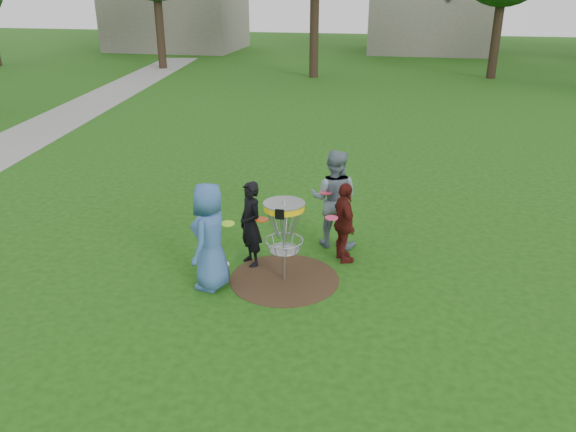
% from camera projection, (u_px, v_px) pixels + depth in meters
% --- Properties ---
extents(ground, '(100.00, 100.00, 0.00)m').
position_uv_depth(ground, '(284.00, 279.00, 9.20)').
color(ground, '#19470F').
rests_on(ground, ground).
extents(dirt_patch, '(1.80, 1.80, 0.01)m').
position_uv_depth(dirt_patch, '(284.00, 279.00, 9.20)').
color(dirt_patch, '#47331E').
rests_on(dirt_patch, ground).
extents(concrete_path, '(7.75, 39.92, 0.02)m').
position_uv_depth(concrete_path, '(36.00, 132.00, 18.30)').
color(concrete_path, '#9E9E99').
rests_on(concrete_path, ground).
extents(player_blue, '(0.62, 0.89, 1.73)m').
position_uv_depth(player_blue, '(210.00, 237.00, 8.67)').
color(player_blue, '#385F9B').
rests_on(player_blue, ground).
extents(player_black, '(0.63, 0.64, 1.48)m').
position_uv_depth(player_black, '(251.00, 224.00, 9.43)').
color(player_black, black).
rests_on(player_black, ground).
extents(player_grey, '(0.93, 0.75, 1.81)m').
position_uv_depth(player_grey, '(334.00, 199.00, 10.09)').
color(player_grey, slate).
rests_on(player_grey, ground).
extents(player_maroon, '(0.68, 0.90, 1.42)m').
position_uv_depth(player_maroon, '(344.00, 223.00, 9.55)').
color(player_maroon, '#521712').
rests_on(player_maroon, ground).
extents(disc_on_grass, '(0.22, 0.22, 0.02)m').
position_uv_depth(disc_on_grass, '(223.00, 264.00, 9.67)').
color(disc_on_grass, white).
rests_on(disc_on_grass, ground).
extents(disc_golf_basket, '(0.66, 0.67, 1.38)m').
position_uv_depth(disc_golf_basket, '(284.00, 222.00, 8.81)').
color(disc_golf_basket, '#9EA0A5').
rests_on(disc_golf_basket, ground).
extents(held_discs, '(1.71, 1.78, 0.26)m').
position_uv_depth(held_discs, '(289.00, 213.00, 9.24)').
color(held_discs, '#A5FD1C').
rests_on(held_discs, ground).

